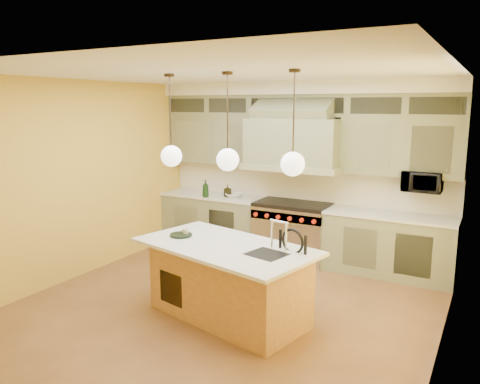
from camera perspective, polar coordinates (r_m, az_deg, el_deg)
The scene contains 18 objects.
floor at distance 6.16m, azimuth -1.65°, elevation -13.72°, with size 5.00×5.00×0.00m, color brown.
ceiling at distance 5.63m, azimuth -1.81°, elevation 14.27°, with size 5.00×5.00×0.00m, color white.
wall_back at distance 7.94m, azimuth 7.54°, elevation 2.64°, with size 5.00×5.00×0.00m, color gold.
wall_front at distance 3.85m, azimuth -21.20°, elevation -6.56°, with size 5.00×5.00×0.00m, color gold.
wall_left at distance 7.30m, azimuth -18.84°, elevation 1.46°, with size 5.00×5.00×0.00m, color gold.
wall_right at distance 4.96m, azimuth 23.98°, elevation -3.01°, with size 5.00×5.00×0.00m, color gold.
back_cabinetry at distance 7.70m, azimuth 6.80°, elevation 2.25°, with size 5.00×0.77×2.90m.
range at distance 7.81m, azimuth 6.40°, elevation -4.70°, with size 1.20×0.74×0.96m.
kitchen_island at distance 5.70m, azimuth -1.41°, elevation -10.66°, with size 2.33×1.58×1.35m.
counter_stool at distance 5.30m, azimuth 5.40°, elevation -10.04°, with size 0.50×0.50×1.18m.
microwave at distance 7.22m, azimuth 21.33°, elevation 1.20°, with size 0.54×0.37×0.30m, color black.
oil_bottle_a at distance 8.21m, azimuth -4.22°, elevation 0.42°, with size 0.12×0.12×0.30m, color black.
oil_bottle_b at distance 8.24m, azimuth -1.53°, elevation 0.18°, with size 0.10×0.10×0.21m, color black.
fruit_bowl at distance 8.19m, azimuth -0.74°, elevation -0.39°, with size 0.30×0.30×0.07m, color silver.
cup at distance 5.95m, azimuth -6.66°, elevation -4.83°, with size 0.09×0.09×0.09m, color white.
pendant_left at distance 5.79m, azimuth -8.36°, elevation 4.65°, with size 0.26×0.26×1.11m.
pendant_center at distance 5.35m, azimuth -1.51°, elevation 4.27°, with size 0.26×0.26×1.11m.
pendant_right at distance 4.99m, azimuth 6.45°, elevation 3.75°, with size 0.26×0.26×1.11m.
Camera 1 is at (2.87, -4.83, 2.54)m, focal length 35.00 mm.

